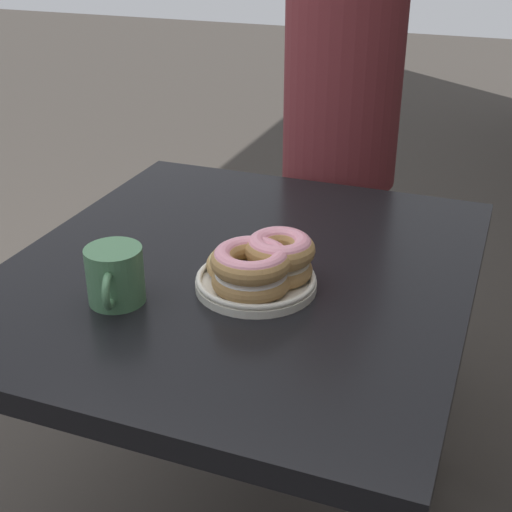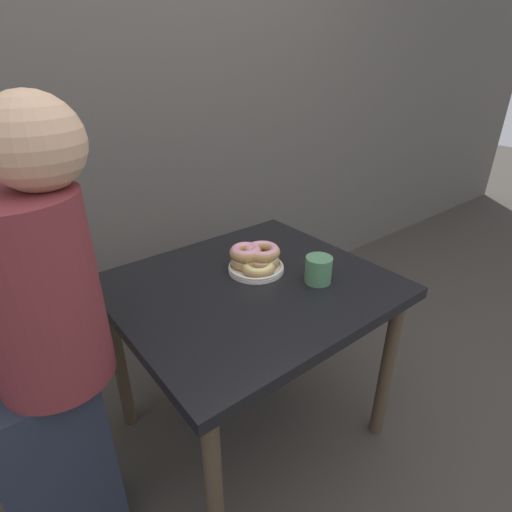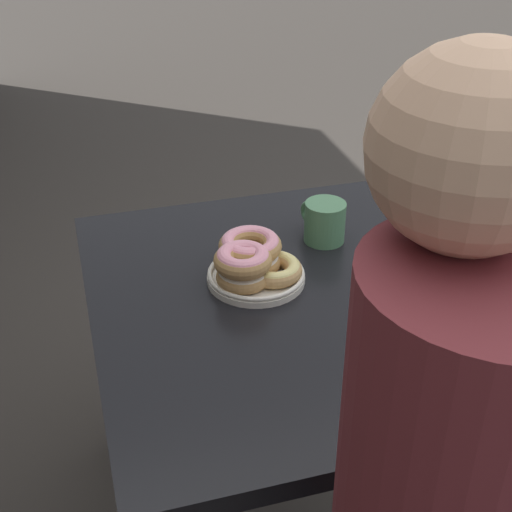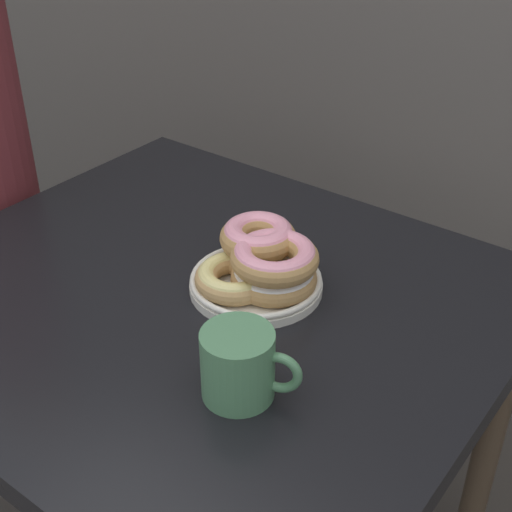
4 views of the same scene
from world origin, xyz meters
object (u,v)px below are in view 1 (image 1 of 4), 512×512
object	(u,v)px
dining_table	(241,306)
person_figure	(340,158)
donut_plate	(259,266)
coffee_mug	(115,275)

from	to	relation	value
dining_table	person_figure	size ratio (longest dim) A/B	0.67
donut_plate	coffee_mug	bearing A→B (deg)	-59.40
coffee_mug	person_figure	world-z (taller)	person_figure
person_figure	coffee_mug	bearing A→B (deg)	-10.07
dining_table	donut_plate	bearing A→B (deg)	41.19
person_figure	dining_table	bearing A→B (deg)	-1.10
coffee_mug	person_figure	size ratio (longest dim) A/B	0.09
dining_table	person_figure	bearing A→B (deg)	178.90
dining_table	coffee_mug	size ratio (longest dim) A/B	7.25
dining_table	donut_plate	distance (m)	0.16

